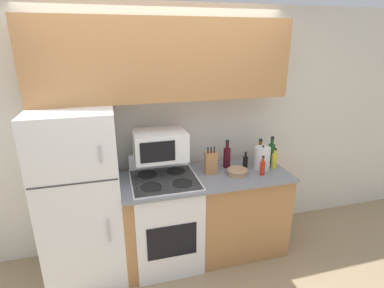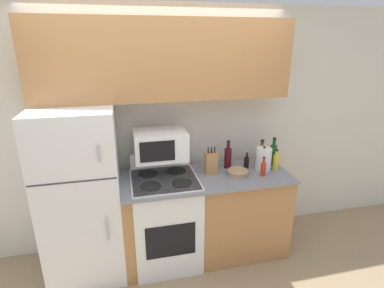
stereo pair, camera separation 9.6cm
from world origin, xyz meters
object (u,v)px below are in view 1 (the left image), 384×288
Objects in this scene: kettle at (262,158)px; bottle_hot_sauce at (262,167)px; stove at (166,219)px; bottle_soy_sauce at (245,162)px; microwave at (160,145)px; bottle_wine_red at (227,157)px; knife_block at (211,163)px; bottle_wine_green at (271,153)px; bottle_cooking_spray at (274,160)px; bottle_whiskey at (260,154)px; bowl at (238,172)px; refrigerator at (82,197)px.

bottle_hot_sauce is at bearing -115.61° from kettle.
bottle_soy_sauce reaches higher than stove.
bottle_wine_red is at bearing 0.72° from microwave.
knife_block reaches higher than kettle.
bottle_wine_green is at bearing 10.89° from bottle_soy_sauce.
bottle_wine_red is 0.51m from bottle_wine_green.
knife_block reaches higher than bottle_soy_sauce.
bottle_wine_green is (0.33, 0.06, 0.05)m from bottle_soy_sauce.
bottle_wine_green reaches higher than bottle_soy_sauce.
bottle_wine_red is (-0.47, 0.16, 0.03)m from bottle_cooking_spray.
bottle_wine_red is at bearing 161.74° from bottle_cooking_spray.
knife_block is 0.95× the size of bottle_wine_green.
bottle_soy_sauce is at bearing 116.24° from bottle_hot_sauce.
knife_block is at bearing 160.62° from bottle_hot_sauce.
bottle_cooking_spray is 1.10× the size of bottle_hot_sauce.
bottle_cooking_spray is at bearing -1.02° from stove.
bottle_whiskey reaches higher than kettle.
bottle_hot_sauce is at bearing -63.76° from bottle_soy_sauce.
bottle_hot_sauce is 0.76× the size of kettle.
bottle_wine_green is at bearing 35.23° from kettle.
bottle_hot_sauce reaches higher than bowl.
bottle_whiskey is at bearing 2.87° from refrigerator.
bottle_wine_red is (0.70, 0.14, 0.56)m from stove.
stove is at bearing 179.79° from kettle.
knife_block is 1.09× the size of kettle.
refrigerator is at bearing -179.63° from bottle_soy_sauce.
kettle reaches higher than bottle_hot_sauce.
bottle_soy_sauce is 0.20m from bottle_wine_red.
bottle_hot_sauce is at bearing -15.84° from bowl.
knife_block is 0.69m from bottle_cooking_spray.
bottle_wine_green is at bearing 21.89° from bowl.
bottle_whiskey is (0.11, 0.28, 0.03)m from bottle_hot_sauce.
bottle_cooking_spray is at bearing -18.26° from bottle_wine_red.
bottle_cooking_spray is at bearing -1.91° from refrigerator.
bottle_whiskey is (0.60, 0.10, -0.00)m from knife_block.
knife_block is at bearing -176.75° from bottle_soy_sauce.
knife_block reaches higher than bowl.
kettle is (0.55, -0.04, 0.00)m from knife_block.
microwave is 1.04m from bottle_hot_sauce.
refrigerator is 7.57× the size of bottle_cooking_spray.
microwave is (0.76, 0.08, 0.41)m from refrigerator.
bottle_cooking_spray is (1.94, -0.06, 0.18)m from refrigerator.
bottle_wine_red is at bearing 155.57° from bottle_soy_sauce.
refrigerator is 9.25× the size of bottle_soy_sauce.
stove is 5.27× the size of bowl.
refrigerator is 0.87m from microwave.
bowl is 1.04× the size of bottle_hot_sauce.
stove is 1.11m from bottle_hot_sauce.
microwave is at bearing 164.82° from bottle_hot_sauce.
microwave is at bearing 172.89° from bottle_cooking_spray.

